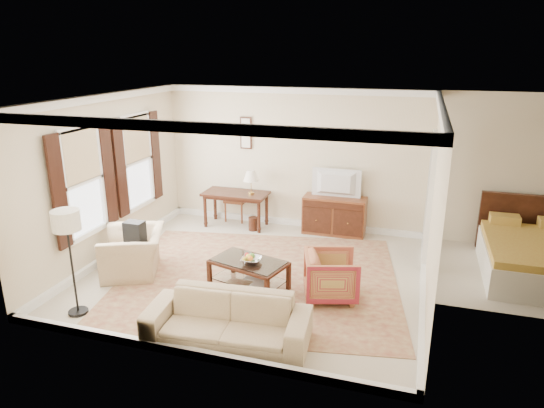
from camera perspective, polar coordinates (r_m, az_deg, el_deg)
The scene contains 21 objects.
room_shell at distance 7.55m, azimuth -2.15°, elevation 9.07°, with size 5.51×5.01×2.91m.
annex_bedroom at distance 9.05m, azimuth 28.90°, elevation -5.77°, with size 3.00×2.70×2.90m.
window_front at distance 8.43m, azimuth -21.33°, elevation 2.38°, with size 0.12×1.56×1.80m, color #CCB284, non-canonical shape.
window_rear at distance 9.70m, azimuth -15.58°, elevation 4.83°, with size 0.12×1.56×1.80m, color #CCB284, non-canonical shape.
doorway at distance 8.91m, azimuth 17.99°, elevation 0.34°, with size 0.10×1.12×2.25m, color white, non-canonical shape.
rug at distance 8.09m, azimuth -1.64°, elevation -8.72°, with size 4.50×3.86×0.01m, color maroon.
writing_desk at distance 10.23m, azimuth -4.28°, elevation 0.77°, with size 1.36×0.68×0.74m.
desk_chair at distance 10.62m, azimuth -4.21°, elevation 0.81°, with size 0.45×0.45×1.05m, color brown, non-canonical shape.
desk_lamp at distance 10.02m, azimuth -2.48°, elevation 2.57°, with size 0.32×0.32×0.50m, color silver, non-canonical shape.
framed_prints at distance 10.27m, azimuth -3.09°, elevation 8.37°, with size 0.25×0.04×0.68m, color #401D12, non-canonical shape.
sideboard at distance 9.93m, azimuth 7.35°, elevation -1.34°, with size 1.26×0.48×0.77m, color brown.
tv at distance 9.67m, azimuth 7.52°, elevation 3.42°, with size 0.94×0.54×0.12m, color black.
coffee_table at distance 7.61m, azimuth -2.76°, elevation -7.42°, with size 1.29×0.96×0.49m.
fruit_bowl at distance 7.48m, azimuth -2.42°, elevation -6.50°, with size 0.42×0.42×0.10m, color silver.
book_a at distance 7.79m, azimuth -2.76°, elevation -8.31°, with size 0.28×0.04×0.38m, color brown.
book_b at distance 7.58m, azimuth -2.12°, elevation -9.12°, with size 0.28×0.03×0.38m, color brown.
striped_armchair at distance 7.39m, azimuth 6.98°, elevation -8.15°, with size 0.77×0.72×0.79m, color maroon.
club_armchair at distance 8.45m, azimuth -16.05°, elevation -4.68°, with size 1.11×0.72×0.97m, color #CDBB8B.
backpack at distance 8.35m, azimuth -15.85°, elevation -3.10°, with size 0.32×0.22×0.40m, color black.
sofa at distance 6.35m, azimuth -5.30°, elevation -12.58°, with size 2.10×0.61×0.82m, color #CDBB8B.
floor_lamp at distance 7.13m, azimuth -22.99°, elevation -2.64°, with size 0.38×0.38×1.55m.
Camera 1 is at (2.47, -7.04, 3.60)m, focal length 32.00 mm.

